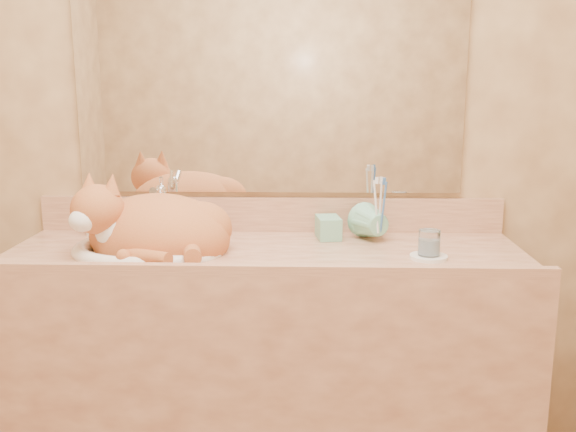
{
  "coord_description": "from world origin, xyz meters",
  "views": [
    {
      "loc": [
        0.13,
        -1.19,
        1.36
      ],
      "look_at": [
        0.07,
        0.7,
        0.96
      ],
      "focal_mm": 40.0,
      "sensor_mm": 36.0,
      "label": 1
    }
  ],
  "objects_px": {
    "vanity_counter": "(266,378)",
    "toothbrush_cup": "(379,227)",
    "soap_dispenser": "(332,218)",
    "water_glass": "(429,243)",
    "cat": "(150,226)",
    "sink_basin": "(149,229)"
  },
  "relations": [
    {
      "from": "vanity_counter",
      "to": "toothbrush_cup",
      "type": "xyz_separation_m",
      "value": [
        0.36,
        0.1,
        0.48
      ]
    },
    {
      "from": "vanity_counter",
      "to": "cat",
      "type": "distance_m",
      "value": 0.62
    },
    {
      "from": "vanity_counter",
      "to": "toothbrush_cup",
      "type": "height_order",
      "value": "toothbrush_cup"
    },
    {
      "from": "cat",
      "to": "toothbrush_cup",
      "type": "height_order",
      "value": "cat"
    },
    {
      "from": "soap_dispenser",
      "to": "water_glass",
      "type": "height_order",
      "value": "soap_dispenser"
    },
    {
      "from": "vanity_counter",
      "to": "water_glass",
      "type": "relative_size",
      "value": 21.17
    },
    {
      "from": "sink_basin",
      "to": "water_glass",
      "type": "relative_size",
      "value": 6.1
    },
    {
      "from": "vanity_counter",
      "to": "sink_basin",
      "type": "relative_size",
      "value": 3.47
    },
    {
      "from": "toothbrush_cup",
      "to": "water_glass",
      "type": "relative_size",
      "value": 1.57
    },
    {
      "from": "cat",
      "to": "sink_basin",
      "type": "bearing_deg",
      "value": -115.61
    },
    {
      "from": "vanity_counter",
      "to": "sink_basin",
      "type": "height_order",
      "value": "sink_basin"
    },
    {
      "from": "sink_basin",
      "to": "toothbrush_cup",
      "type": "height_order",
      "value": "sink_basin"
    },
    {
      "from": "cat",
      "to": "water_glass",
      "type": "bearing_deg",
      "value": 13.3
    },
    {
      "from": "toothbrush_cup",
      "to": "soap_dispenser",
      "type": "bearing_deg",
      "value": 174.75
    },
    {
      "from": "water_glass",
      "to": "cat",
      "type": "bearing_deg",
      "value": 176.06
    },
    {
      "from": "soap_dispenser",
      "to": "water_glass",
      "type": "relative_size",
      "value": 2.18
    },
    {
      "from": "sink_basin",
      "to": "toothbrush_cup",
      "type": "distance_m",
      "value": 0.73
    },
    {
      "from": "cat",
      "to": "water_glass",
      "type": "xyz_separation_m",
      "value": [
        0.84,
        -0.06,
        -0.03
      ]
    },
    {
      "from": "vanity_counter",
      "to": "toothbrush_cup",
      "type": "bearing_deg",
      "value": 14.96
    },
    {
      "from": "vanity_counter",
      "to": "water_glass",
      "type": "bearing_deg",
      "value": -8.61
    },
    {
      "from": "cat",
      "to": "soap_dispenser",
      "type": "height_order",
      "value": "cat"
    },
    {
      "from": "cat",
      "to": "water_glass",
      "type": "distance_m",
      "value": 0.84
    }
  ]
}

